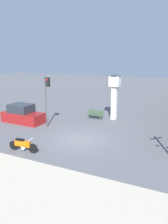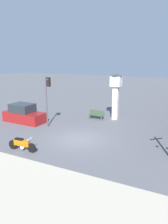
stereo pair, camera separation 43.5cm
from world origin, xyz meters
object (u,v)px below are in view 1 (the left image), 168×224
traffic_light (47,93)px  bench (95,114)px  motorcycle (23,145)px  parked_car (23,115)px  clock_tower (115,90)px

traffic_light → bench: size_ratio=2.88×
motorcycle → bench: motorcycle is taller
bench → traffic_light: bearing=-122.9°
traffic_light → parked_car: 3.95m
parked_car → traffic_light: bearing=-2.5°
motorcycle → bench: (1.29, 9.55, 0.03)m
motorcycle → traffic_light: size_ratio=0.47×
clock_tower → bench: clock_tower is taller
motorcycle → bench: bearing=77.6°
clock_tower → parked_car: (-7.66, -5.03, -2.30)m
parked_car → bench: bearing=36.4°
clock_tower → parked_car: clock_tower is taller
motorcycle → traffic_light: bearing=101.9°
motorcycle → clock_tower: clock_tower is taller
clock_tower → traffic_light: bearing=-130.9°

